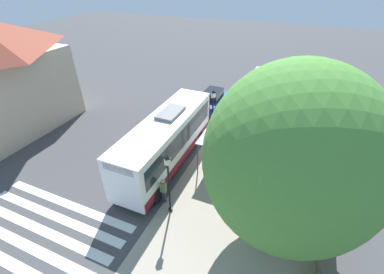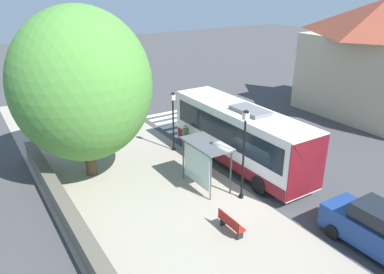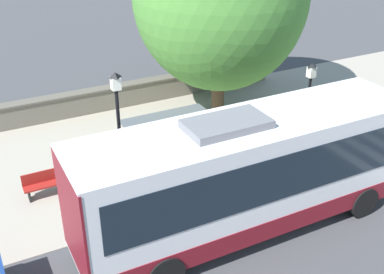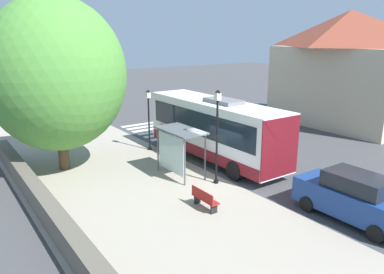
% 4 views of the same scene
% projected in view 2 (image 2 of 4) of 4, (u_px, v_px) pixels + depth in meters
% --- Properties ---
extents(ground_plane, '(120.00, 120.00, 0.00)m').
position_uv_depth(ground_plane, '(244.00, 189.00, 19.45)').
color(ground_plane, '#424244').
rests_on(ground_plane, ground).
extents(sidewalk_plaza, '(9.00, 44.00, 0.02)m').
position_uv_depth(sidewalk_plaza, '(169.00, 216.00, 17.22)').
color(sidewalk_plaza, '#9E9384').
rests_on(sidewalk_plaza, ground).
extents(crosswalk_stripes, '(9.00, 5.25, 0.01)m').
position_uv_depth(crosswalk_stripes, '(208.00, 116.00, 30.12)').
color(crosswalk_stripes, silver).
rests_on(crosswalk_stripes, ground).
extents(stone_wall, '(0.60, 20.00, 1.06)m').
position_uv_depth(stone_wall, '(80.00, 236.00, 15.01)').
color(stone_wall, '#6B6356').
rests_on(stone_wall, ground).
extents(background_building, '(6.95, 11.09, 8.97)m').
position_uv_depth(background_building, '(378.00, 58.00, 28.30)').
color(background_building, '#C6B293').
rests_on(background_building, ground).
extents(bus, '(2.59, 10.01, 3.70)m').
position_uv_depth(bus, '(240.00, 135.00, 21.31)').
color(bus, white).
rests_on(bus, ground).
extents(bus_shelter, '(1.52, 2.86, 2.47)m').
position_uv_depth(bus_shelter, '(204.00, 152.00, 18.95)').
color(bus_shelter, '#515459').
rests_on(bus_shelter, ground).
extents(pedestrian, '(0.34, 0.23, 1.75)m').
position_uv_depth(pedestrian, '(186.00, 135.00, 23.56)').
color(pedestrian, '#2D3347').
rests_on(pedestrian, ground).
extents(bench, '(0.40, 1.45, 0.88)m').
position_uv_depth(bench, '(231.00, 223.00, 15.94)').
color(bench, maroon).
rests_on(bench, ground).
extents(street_lamp_near, '(0.28, 0.28, 4.65)m').
position_uv_depth(street_lamp_near, '(244.00, 148.00, 17.63)').
color(street_lamp_near, black).
rests_on(street_lamp_near, ground).
extents(street_lamp_far, '(0.28, 0.28, 3.85)m').
position_uv_depth(street_lamp_far, '(173.00, 116.00, 23.09)').
color(street_lamp_far, black).
rests_on(street_lamp_far, ground).
extents(shade_tree, '(7.18, 7.18, 9.08)m').
position_uv_depth(shade_tree, '(82.00, 85.00, 19.01)').
color(shade_tree, brown).
rests_on(shade_tree, ground).
extents(parked_car_behind_bus, '(1.88, 4.55, 1.94)m').
position_uv_depth(parked_car_behind_bus, '(381.00, 231.00, 14.65)').
color(parked_car_behind_bus, navy).
rests_on(parked_car_behind_bus, ground).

